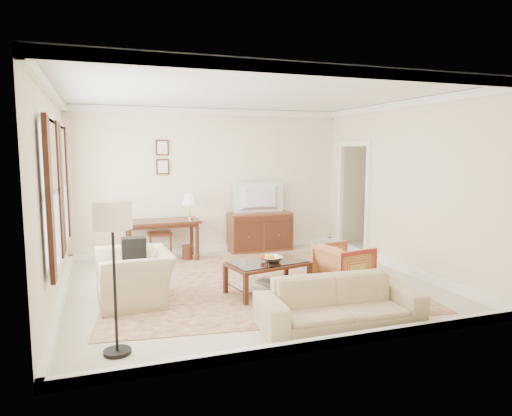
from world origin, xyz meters
TOP-DOWN VIEW (x-y plane):
  - room_shell at (0.00, 0.00)m, footprint 5.51×5.01m
  - annex_bedroom at (4.49, 1.15)m, footprint 3.00×2.70m
  - window_front at (-2.70, -0.70)m, footprint 0.12×1.56m
  - window_rear at (-2.70, 0.90)m, footprint 0.12×1.56m
  - doorway at (2.71, 1.50)m, footprint 0.10×1.12m
  - rug at (0.10, 0.08)m, footprint 4.90×4.35m
  - writing_desk at (-1.07, 2.05)m, footprint 1.39×0.70m
  - desk_chair at (-1.08, 2.40)m, footprint 0.55×0.55m
  - desk_lamp at (-0.53, 2.05)m, footprint 0.32×0.32m
  - framed_prints at (-0.97, 2.47)m, footprint 0.25×0.04m
  - sideboard at (0.95, 2.22)m, footprint 1.30×0.50m
  - tv at (0.95, 2.20)m, footprint 1.02×0.59m
  - coffee_table at (0.09, -0.52)m, footprint 1.23×0.87m
  - fruit_bowl at (0.16, -0.55)m, footprint 0.42×0.42m
  - book_a at (-0.02, -0.58)m, footprint 0.27×0.14m
  - book_b at (0.28, -0.46)m, footprint 0.28×0.08m
  - striped_armchair at (1.30, -0.59)m, footprint 0.78×0.81m
  - club_armchair at (-1.75, -0.31)m, footprint 0.76×1.13m
  - backpack at (-1.75, -0.24)m, footprint 0.25×0.34m
  - sofa at (0.46, -1.95)m, footprint 1.96×0.68m
  - floor_lamp at (-2.05, -1.88)m, footprint 0.39×0.39m

SIDE VIEW (x-z plane):
  - rug at x=0.10m, z-range 0.00..0.01m
  - book_b at x=0.28m, z-range -0.01..0.37m
  - book_a at x=-0.02m, z-range 0.00..0.37m
  - annex_bedroom at x=4.49m, z-range -1.11..1.79m
  - striped_armchair at x=1.30m, z-range 0.00..0.72m
  - coffee_table at x=0.09m, z-range 0.13..0.60m
  - sofa at x=0.46m, z-range 0.00..0.75m
  - sideboard at x=0.95m, z-range 0.00..0.80m
  - club_armchair at x=-1.75m, z-range 0.00..0.95m
  - desk_chair at x=-1.08m, z-range 0.00..1.05m
  - fruit_bowl at x=0.16m, z-range 0.48..0.58m
  - writing_desk at x=-1.07m, z-range 0.27..1.03m
  - backpack at x=-1.75m, z-range 0.52..0.92m
  - desk_lamp at x=-0.53m, z-range 0.76..1.26m
  - doorway at x=2.71m, z-range -0.05..2.20m
  - tv at x=0.95m, z-range 1.24..1.37m
  - floor_lamp at x=-2.05m, z-range 0.53..2.11m
  - window_front at x=-2.70m, z-range 0.65..2.45m
  - window_rear at x=-2.70m, z-range 0.65..2.45m
  - framed_prints at x=-0.97m, z-range 1.60..2.28m
  - room_shell at x=0.00m, z-range 1.02..3.93m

